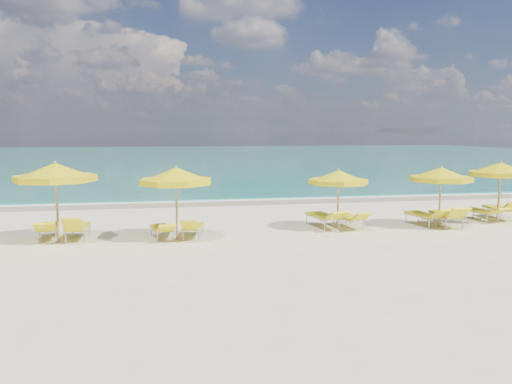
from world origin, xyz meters
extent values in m
plane|color=beige|center=(0.00, 0.00, 0.00)|extent=(120.00, 120.00, 0.00)
cube|color=#126A59|center=(0.00, 48.00, 0.00)|extent=(120.00, 80.00, 0.30)
cube|color=tan|center=(0.00, 7.40, 0.00)|extent=(120.00, 2.60, 0.01)
cube|color=white|center=(0.00, 8.20, 0.00)|extent=(120.00, 1.20, 0.03)
cube|color=white|center=(-6.00, 17.00, 0.00)|extent=(14.00, 0.36, 0.05)
cube|color=white|center=(8.00, 24.00, 0.00)|extent=(18.00, 0.30, 0.05)
cylinder|color=tan|center=(-6.54, -0.20, 1.20)|extent=(0.07, 0.07, 2.40)
cone|color=yellow|center=(-6.54, -0.20, 2.21)|extent=(2.60, 2.60, 0.48)
cylinder|color=yellow|center=(-6.54, -0.20, 1.97)|extent=(2.62, 2.62, 0.19)
sphere|color=tan|center=(-6.54, -0.20, 2.45)|extent=(0.11, 0.11, 0.11)
cylinder|color=tan|center=(-2.91, -0.56, 1.12)|extent=(0.07, 0.07, 2.24)
cone|color=yellow|center=(-2.91, -0.56, 2.06)|extent=(2.82, 2.82, 0.45)
cylinder|color=yellow|center=(-2.91, -0.56, 1.84)|extent=(2.85, 2.85, 0.18)
sphere|color=tan|center=(-2.91, -0.56, 2.29)|extent=(0.10, 0.10, 0.10)
cylinder|color=tan|center=(2.66, 0.18, 1.01)|extent=(0.06, 0.06, 2.02)
cone|color=yellow|center=(2.66, 0.18, 1.86)|extent=(2.38, 2.38, 0.40)
cylinder|color=yellow|center=(2.66, 0.18, 1.66)|extent=(2.40, 2.40, 0.16)
sphere|color=tan|center=(2.66, 0.18, 2.07)|extent=(0.09, 0.09, 0.09)
cylinder|color=tan|center=(6.34, -0.14, 1.05)|extent=(0.07, 0.07, 2.10)
cone|color=yellow|center=(6.34, -0.14, 1.93)|extent=(2.41, 2.41, 0.42)
cylinder|color=yellow|center=(6.34, -0.14, 1.73)|extent=(2.43, 2.43, 0.17)
sphere|color=tan|center=(6.34, -0.14, 2.15)|extent=(0.09, 0.09, 0.09)
cylinder|color=tan|center=(9.08, 0.41, 1.10)|extent=(0.07, 0.07, 2.21)
cone|color=yellow|center=(9.08, 0.41, 2.03)|extent=(2.40, 2.40, 0.44)
cylinder|color=yellow|center=(9.08, 0.41, 1.81)|extent=(2.42, 2.42, 0.18)
sphere|color=tan|center=(9.08, 0.41, 2.25)|extent=(0.10, 0.10, 0.10)
cube|color=yellow|center=(-6.97, 0.32, 0.39)|extent=(0.80, 1.42, 0.08)
cube|color=yellow|center=(-6.83, -0.61, 0.55)|extent=(0.68, 0.67, 0.39)
cube|color=yellow|center=(-6.01, 0.16, 0.38)|extent=(0.59, 1.32, 0.08)
cube|color=yellow|center=(-6.01, -0.71, 0.60)|extent=(0.59, 0.50, 0.49)
cube|color=yellow|center=(-3.40, -0.25, 0.34)|extent=(0.74, 1.24, 0.07)
cube|color=yellow|center=(-3.24, -1.05, 0.47)|extent=(0.61, 0.61, 0.33)
cube|color=yellow|center=(-2.37, -0.21, 0.34)|extent=(0.75, 1.26, 0.07)
cube|color=yellow|center=(-2.53, -1.00, 0.52)|extent=(0.61, 0.57, 0.40)
cube|color=yellow|center=(2.23, 0.62, 0.41)|extent=(0.92, 1.53, 0.09)
cube|color=yellow|center=(2.44, -0.37, 0.57)|extent=(0.76, 0.76, 0.38)
cube|color=yellow|center=(3.14, 0.47, 0.36)|extent=(0.78, 1.33, 0.08)
cube|color=yellow|center=(3.30, -0.39, 0.52)|extent=(0.65, 0.64, 0.37)
cube|color=yellow|center=(5.94, 0.29, 0.39)|extent=(0.87, 1.46, 0.08)
cube|color=yellow|center=(6.13, -0.64, 0.57)|extent=(0.72, 0.70, 0.42)
cube|color=yellow|center=(6.74, 0.13, 0.41)|extent=(0.78, 1.49, 0.09)
cube|color=yellow|center=(6.64, -0.86, 0.62)|extent=(0.70, 0.66, 0.47)
cube|color=yellow|center=(8.60, 0.86, 0.37)|extent=(0.82, 1.38, 0.08)
cube|color=yellow|center=(8.79, -0.04, 0.49)|extent=(0.68, 0.69, 0.31)
cube|color=yellow|center=(9.61, 1.10, 0.40)|extent=(0.78, 1.44, 0.08)
cube|color=yellow|center=(9.49, 0.16, 0.59)|extent=(0.68, 0.64, 0.45)
camera|label=1|loc=(-3.21, -16.22, 3.43)|focal=35.00mm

